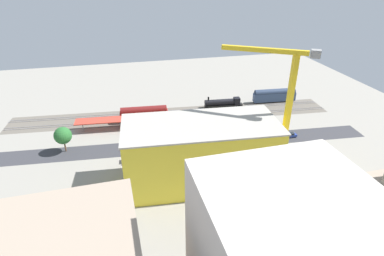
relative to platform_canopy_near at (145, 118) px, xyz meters
The scene contains 23 objects.
ground_plane 17.43m from the platform_canopy_near, 135.23° to the left, with size 204.61×204.61×0.00m, color gray.
rail_bed 14.91m from the platform_canopy_near, 146.86° to the right, with size 127.88×14.53×0.01m, color #665E54.
street_asphalt 20.96m from the platform_canopy_near, 125.88° to the left, with size 127.88×9.00×0.01m, color #38383D.
track_rails 14.87m from the platform_canopy_near, 146.86° to the right, with size 127.55×17.44×0.12m.
platform_canopy_near is the anchor object (origin of this frame).
locomotive 36.79m from the platform_canopy_near, 162.35° to the right, with size 16.62×3.65×4.84m.
passenger_coach 59.38m from the platform_canopy_near, 169.17° to the right, with size 19.10×4.41×6.05m.
freight_coach_far 4.65m from the platform_canopy_near, 91.92° to the right, with size 18.50×4.46×6.21m.
parked_car_0 53.17m from the platform_canopy_near, 157.72° to the left, with size 4.84×1.91×1.69m.
parked_car_1 46.67m from the platform_canopy_near, 153.90° to the left, with size 4.44×2.25×1.75m.
parked_car_2 40.22m from the platform_canopy_near, 150.16° to the left, with size 4.52×2.15×1.56m.
parked_car_3 34.29m from the platform_canopy_near, 142.76° to the left, with size 4.76×2.28×1.72m.
construction_building 39.01m from the platform_canopy_near, 108.06° to the left, with size 40.71×18.07×17.41m, color yellow.
construction_roof_slab 41.11m from the platform_canopy_near, 108.06° to the left, with size 41.31×18.67×0.40m, color #ADA89E.
tower_crane 52.83m from the platform_canopy_near, 135.52° to the left, with size 22.44×14.42×35.73m.
box_truck_0 23.44m from the platform_canopy_near, 81.01° to the left, with size 8.36×2.87×3.43m.
street_tree_0 33.54m from the platform_canopy_near, 159.41° to the left, with size 5.39×5.39×8.00m.
street_tree_1 29.78m from the platform_canopy_near, 23.75° to the left, with size 5.61×5.61×8.67m.
street_tree_2 29.36m from the platform_canopy_near, 158.14° to the left, with size 6.12×6.12×8.86m.
street_tree_3 14.89m from the platform_canopy_near, 121.72° to the left, with size 5.21×5.21×7.04m.
street_tree_4 25.93m from the platform_canopy_near, 151.03° to the left, with size 5.63×5.63×8.15m.
street_tree_5 14.05m from the platform_canopy_near, 120.24° to the left, with size 4.05×4.05×6.39m.
traffic_light 13.76m from the platform_canopy_near, 116.98° to the left, with size 0.50×0.36×5.97m.
Camera 1 is at (19.05, 95.53, 54.54)m, focal length 29.49 mm.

